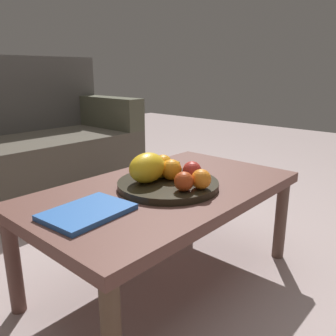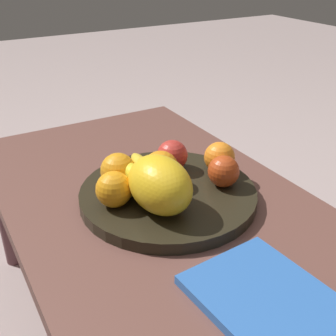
# 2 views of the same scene
# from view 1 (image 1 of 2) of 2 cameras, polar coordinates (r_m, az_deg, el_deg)

# --- Properties ---
(ground_plane) EXTENTS (8.00, 8.00, 0.00)m
(ground_plane) POSITION_cam_1_polar(r_m,az_deg,el_deg) (1.45, -0.56, -17.97)
(ground_plane) COLOR #AD9997
(coffee_table) EXTENTS (1.02, 0.59, 0.39)m
(coffee_table) POSITION_cam_1_polar(r_m,az_deg,el_deg) (1.29, -0.60, -5.00)
(coffee_table) COLOR brown
(coffee_table) RESTS_ON ground_plane
(fruit_bowl) EXTENTS (0.37, 0.37, 0.03)m
(fruit_bowl) POSITION_cam_1_polar(r_m,az_deg,el_deg) (1.26, 0.00, -2.74)
(fruit_bowl) COLOR black
(fruit_bowl) RESTS_ON coffee_table
(melon_large_front) EXTENTS (0.16, 0.12, 0.11)m
(melon_large_front) POSITION_cam_1_polar(r_m,az_deg,el_deg) (1.23, -3.46, 0.05)
(melon_large_front) COLOR yellow
(melon_large_front) RESTS_ON fruit_bowl
(orange_front) EXTENTS (0.07, 0.07, 0.07)m
(orange_front) POSITION_cam_1_polar(r_m,az_deg,el_deg) (1.17, 5.50, -1.84)
(orange_front) COLOR orange
(orange_front) RESTS_ON fruit_bowl
(orange_left) EXTENTS (0.08, 0.08, 0.08)m
(orange_left) POSITION_cam_1_polar(r_m,az_deg,el_deg) (1.26, 0.54, -0.26)
(orange_left) COLOR orange
(orange_left) RESTS_ON fruit_bowl
(orange_right) EXTENTS (0.07, 0.07, 0.07)m
(orange_right) POSITION_cam_1_polar(r_m,az_deg,el_deg) (1.34, -0.85, 0.66)
(orange_right) COLOR orange
(orange_right) RESTS_ON fruit_bowl
(orange_back) EXTENTS (0.07, 0.07, 0.07)m
(orange_back) POSITION_cam_1_polar(r_m,az_deg,el_deg) (1.32, -3.85, 0.35)
(orange_back) COLOR orange
(orange_back) RESTS_ON fruit_bowl
(apple_front) EXTENTS (0.07, 0.07, 0.07)m
(apple_front) POSITION_cam_1_polar(r_m,az_deg,el_deg) (1.14, 2.63, -2.23)
(apple_front) COLOR #B94018
(apple_front) RESTS_ON fruit_bowl
(apple_left) EXTENTS (0.07, 0.07, 0.07)m
(apple_left) POSITION_cam_1_polar(r_m,az_deg,el_deg) (1.26, 3.99, -0.43)
(apple_left) COLOR red
(apple_left) RESTS_ON fruit_bowl
(banana_bunch) EXTENTS (0.17, 0.15, 0.06)m
(banana_bunch) POSITION_cam_1_polar(r_m,az_deg,el_deg) (1.30, -0.95, -0.29)
(banana_bunch) COLOR gold
(banana_bunch) RESTS_ON fruit_bowl
(magazine) EXTENTS (0.26, 0.20, 0.02)m
(magazine) POSITION_cam_1_polar(r_m,az_deg,el_deg) (1.06, -13.09, -7.12)
(magazine) COLOR blue
(magazine) RESTS_ON coffee_table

